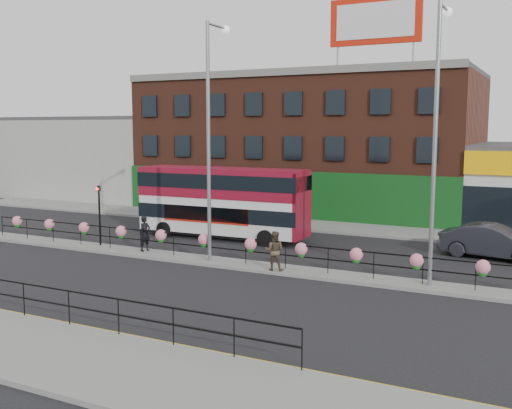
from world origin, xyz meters
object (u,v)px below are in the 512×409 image
at_px(pedestrian_a, 145,234).
at_px(lamp_column_east, 437,120).
at_px(car, 494,242).
at_px(double_decker_bus, 223,195).
at_px(lamp_column_west, 212,121).
at_px(pedestrian_b, 274,251).

distance_m(pedestrian_a, lamp_column_east, 15.27).
xyz_separation_m(car, lamp_column_east, (-1.70, -6.80, 5.84)).
bearing_deg(lamp_column_east, double_decker_bus, 157.03).
bearing_deg(lamp_column_east, pedestrian_a, -179.73).
distance_m(lamp_column_west, lamp_column_east, 10.10).
height_order(pedestrian_a, lamp_column_east, lamp_column_east).
bearing_deg(lamp_column_west, lamp_column_east, 1.30).
distance_m(double_decker_bus, pedestrian_b, 9.00).
bearing_deg(pedestrian_a, car, -55.76).
bearing_deg(pedestrian_b, car, -151.90).
distance_m(car, lamp_column_west, 14.92).
bearing_deg(double_decker_bus, pedestrian_a, -103.89).
bearing_deg(lamp_column_east, lamp_column_west, -178.70).
distance_m(double_decker_bus, car, 14.69).
height_order(car, lamp_column_west, lamp_column_west).
relative_size(car, pedestrian_b, 3.03).
bearing_deg(double_decker_bus, lamp_column_west, -64.27).
bearing_deg(car, lamp_column_west, 129.58).
relative_size(double_decker_bus, pedestrian_a, 5.68).
relative_size(pedestrian_a, lamp_column_west, 0.16).
bearing_deg(pedestrian_a, pedestrian_b, -85.03).
bearing_deg(car, pedestrian_a, 122.16).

